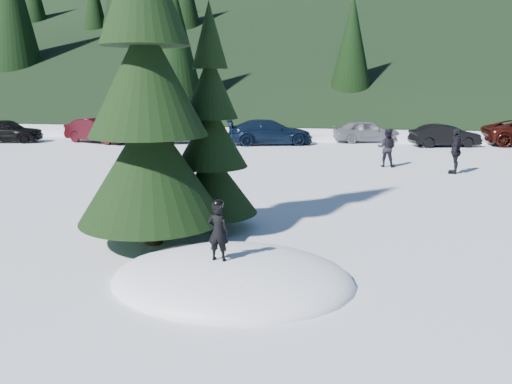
% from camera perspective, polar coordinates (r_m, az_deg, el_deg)
% --- Properties ---
extents(ground, '(200.00, 200.00, 0.00)m').
position_cam_1_polar(ground, '(9.28, -2.71, -10.06)').
color(ground, white).
rests_on(ground, ground).
extents(snow_mound, '(4.48, 3.52, 0.96)m').
position_cam_1_polar(snow_mound, '(9.28, -2.71, -10.06)').
color(snow_mound, white).
rests_on(snow_mound, ground).
extents(forest_hillside, '(200.00, 60.00, 25.00)m').
position_cam_1_polar(forest_hillside, '(63.02, 8.54, 20.54)').
color(forest_hillside, black).
rests_on(forest_hillside, ground).
extents(spruce_tall, '(3.20, 3.20, 8.60)m').
position_cam_1_polar(spruce_tall, '(10.95, -12.32, 10.98)').
color(spruce_tall, '#321D10').
rests_on(spruce_tall, ground).
extents(spruce_short, '(2.20, 2.20, 5.37)m').
position_cam_1_polar(spruce_short, '(12.05, -5.12, 5.53)').
color(spruce_short, '#321D10').
rests_on(spruce_short, ground).
extents(child_skier, '(0.40, 0.28, 1.03)m').
position_cam_1_polar(child_skier, '(8.75, -4.35, -4.56)').
color(child_skier, black).
rests_on(child_skier, snow_mound).
extents(adult_0, '(0.91, 0.79, 1.62)m').
position_cam_1_polar(adult_0, '(21.93, 14.71, 4.91)').
color(adult_0, black).
rests_on(adult_0, ground).
extents(adult_1, '(0.69, 1.13, 1.79)m').
position_cam_1_polar(adult_1, '(21.13, 21.86, 4.37)').
color(adult_1, black).
rests_on(adult_1, ground).
extents(car_0, '(4.37, 2.43, 1.41)m').
position_cam_1_polar(car_0, '(33.49, -26.71, 6.30)').
color(car_0, black).
rests_on(car_0, ground).
extents(car_1, '(4.61, 2.85, 1.43)m').
position_cam_1_polar(car_1, '(31.21, -17.49, 6.72)').
color(car_1, black).
rests_on(car_1, ground).
extents(car_2, '(5.67, 4.03, 1.44)m').
position_cam_1_polar(car_2, '(30.19, -8.55, 6.98)').
color(car_2, '#4F5357').
rests_on(car_2, ground).
extents(car_3, '(5.25, 3.18, 1.42)m').
position_cam_1_polar(car_3, '(28.89, 1.57, 6.86)').
color(car_3, black).
rests_on(car_3, ground).
extents(car_4, '(4.17, 2.52, 1.33)m').
position_cam_1_polar(car_4, '(30.69, 12.48, 6.81)').
color(car_4, gray).
rests_on(car_4, ground).
extents(car_5, '(3.97, 2.20, 1.24)m').
position_cam_1_polar(car_5, '(29.86, 20.75, 6.06)').
color(car_5, black).
rests_on(car_5, ground).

